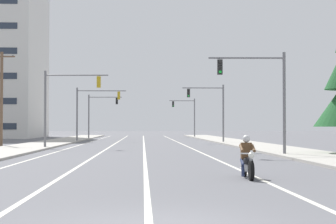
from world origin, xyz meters
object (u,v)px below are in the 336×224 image
(traffic_signal_near_right, at_px, (262,87))
(traffic_signal_far_left, at_px, (98,110))
(traffic_signal_mid_right, at_px, (212,105))
(traffic_signal_mid_left, at_px, (92,106))
(traffic_signal_far_right, at_px, (187,112))
(utility_pole_left_near, at_px, (1,97))
(motorcycle_with_rider, at_px, (247,161))
(traffic_signal_near_left, at_px, (64,97))

(traffic_signal_near_right, distance_m, traffic_signal_far_left, 46.94)
(traffic_signal_near_right, bearing_deg, traffic_signal_mid_right, 89.63)
(traffic_signal_mid_left, relative_size, traffic_signal_far_left, 1.00)
(traffic_signal_mid_left, height_order, traffic_signal_far_right, same)
(traffic_signal_mid_right, xyz_separation_m, utility_pole_left_near, (-19.53, -10.14, 0.25))
(traffic_signal_mid_right, bearing_deg, traffic_signal_near_right, -90.37)
(traffic_signal_far_left, bearing_deg, traffic_signal_far_right, 37.88)
(traffic_signal_far_right, xyz_separation_m, utility_pole_left_near, (-19.32, -39.58, 0.27))
(traffic_signal_mid_right, height_order, utility_pole_left_near, utility_pole_left_near)
(traffic_signal_near_right, height_order, traffic_signal_mid_left, same)
(traffic_signal_mid_right, distance_m, utility_pole_left_near, 22.01)
(traffic_signal_near_right, distance_m, traffic_signal_mid_left, 33.66)
(traffic_signal_mid_right, bearing_deg, motorcycle_with_rider, -95.39)
(traffic_signal_near_right, distance_m, traffic_signal_mid_right, 25.90)
(traffic_signal_near_right, bearing_deg, utility_pole_left_near, 140.85)
(traffic_signal_near_left, bearing_deg, traffic_signal_mid_right, 46.11)
(motorcycle_with_rider, xyz_separation_m, traffic_signal_mid_right, (3.78, 40.05, 3.49))
(traffic_signal_near_left, distance_m, traffic_signal_far_left, 33.27)
(motorcycle_with_rider, height_order, traffic_signal_near_right, traffic_signal_near_right)
(traffic_signal_near_left, distance_m, traffic_signal_far_right, 45.63)
(traffic_signal_mid_right, relative_size, traffic_signal_far_right, 1.00)
(traffic_signal_near_right, bearing_deg, traffic_signal_far_right, 90.05)
(utility_pole_left_near, bearing_deg, traffic_signal_far_right, 63.98)
(traffic_signal_mid_right, relative_size, traffic_signal_mid_left, 1.00)
(utility_pole_left_near, bearing_deg, traffic_signal_far_left, 78.37)
(motorcycle_with_rider, height_order, traffic_signal_near_left, traffic_signal_near_left)
(utility_pole_left_near, bearing_deg, traffic_signal_near_right, -39.15)
(motorcycle_with_rider, bearing_deg, traffic_signal_near_right, 75.69)
(traffic_signal_mid_right, height_order, traffic_signal_mid_left, same)
(traffic_signal_near_right, bearing_deg, traffic_signal_near_left, 138.91)
(traffic_signal_near_left, xyz_separation_m, traffic_signal_mid_left, (0.46, 19.31, 0.03))
(traffic_signal_mid_right, xyz_separation_m, traffic_signal_mid_left, (-13.17, 5.14, 0.07))
(motorcycle_with_rider, distance_m, traffic_signal_mid_left, 46.30)
(motorcycle_with_rider, xyz_separation_m, traffic_signal_far_left, (-9.74, 59.15, 3.50))
(traffic_signal_near_right, height_order, traffic_signal_far_right, same)
(traffic_signal_far_left, bearing_deg, traffic_signal_near_left, -90.19)
(traffic_signal_far_left, distance_m, utility_pole_left_near, 29.85)
(traffic_signal_mid_right, bearing_deg, traffic_signal_mid_left, 158.66)
(traffic_signal_mid_left, distance_m, traffic_signal_far_right, 27.54)
(traffic_signal_near_right, xyz_separation_m, traffic_signal_mid_right, (0.17, 25.90, -0.01))
(utility_pole_left_near, bearing_deg, traffic_signal_mid_right, 27.43)
(traffic_signal_mid_right, distance_m, traffic_signal_far_right, 29.45)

